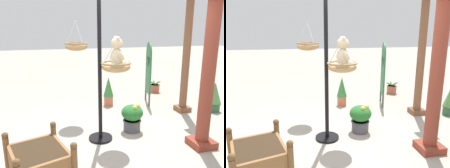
# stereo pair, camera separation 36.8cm
# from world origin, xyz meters

# --- Properties ---
(ground_plane) EXTENTS (40.00, 40.00, 0.00)m
(ground_plane) POSITION_xyz_m (0.00, 0.00, 0.00)
(ground_plane) COLOR #A8A093
(display_pole_central) EXTENTS (0.44, 0.44, 2.55)m
(display_pole_central) POSITION_xyz_m (-0.15, -0.13, 0.80)
(display_pole_central) COLOR black
(display_pole_central) RESTS_ON ground
(hanging_basket_with_teddy) EXTENTS (0.52, 0.52, 0.55)m
(hanging_basket_with_teddy) POSITION_xyz_m (-0.00, 0.12, 1.39)
(hanging_basket_with_teddy) COLOR tan
(teddy_bear) EXTENTS (0.35, 0.31, 0.51)m
(teddy_bear) POSITION_xyz_m (-0.00, 0.14, 1.61)
(teddy_bear) COLOR beige
(hanging_basket_left_high) EXTENTS (0.50, 0.50, 0.62)m
(hanging_basket_left_high) POSITION_xyz_m (-1.30, -0.36, 1.65)
(hanging_basket_left_high) COLOR #A37F51
(greenhouse_pillar_left) EXTENTS (0.42, 0.42, 2.59)m
(greenhouse_pillar_left) POSITION_xyz_m (0.61, 1.51, 1.25)
(greenhouse_pillar_left) COLOR brown
(greenhouse_pillar_left) RESTS_ON ground
(greenhouse_pillar_right) EXTENTS (0.34, 0.34, 2.87)m
(greenhouse_pillar_right) POSITION_xyz_m (-1.01, 2.20, 1.39)
(greenhouse_pillar_right) COLOR brown
(greenhouse_pillar_right) RESTS_ON ground
(wooden_planter_box) EXTENTS (0.98, 0.92, 0.70)m
(wooden_planter_box) POSITION_xyz_m (0.89, -1.19, 0.29)
(wooden_planter_box) COLOR olive
(wooden_planter_box) RESTS_ON ground
(potted_plant_bushy_green) EXTENTS (0.44, 0.44, 0.57)m
(potted_plant_bushy_green) POSITION_xyz_m (-0.32, 0.57, 0.30)
(potted_plant_bushy_green) COLOR #4C4C51
(potted_plant_bushy_green) RESTS_ON ground
(potted_plant_small_succulent) EXTENTS (0.27, 0.27, 0.78)m
(potted_plant_small_succulent) POSITION_xyz_m (-1.96, 0.54, 0.39)
(potted_plant_small_succulent) COLOR #BC6042
(potted_plant_small_succulent) RESTS_ON ground
(potted_plant_trailing_ivy) EXTENTS (0.37, 0.39, 0.39)m
(potted_plant_trailing_ivy) POSITION_xyz_m (-2.79, 2.35, 0.16)
(potted_plant_trailing_ivy) COLOR #AD563D
(potted_plant_trailing_ivy) RESTS_ON ground
(display_sign_board) EXTENTS (0.65, 0.22, 1.68)m
(display_sign_board) POSITION_xyz_m (-1.85, 1.64, 0.99)
(display_sign_board) COLOR #286B3D
(display_sign_board) RESTS_ON ground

